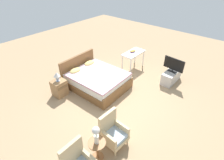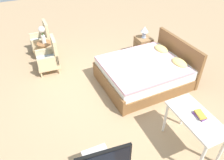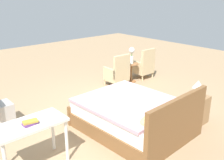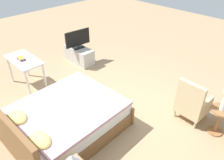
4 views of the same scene
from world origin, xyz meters
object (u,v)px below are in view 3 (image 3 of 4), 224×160
table_lamp (198,86)px  book_stack (30,123)px  bed (135,116)px  side_table (131,70)px  armchair_by_window_left (144,66)px  armchair_by_window_right (118,73)px  flower_vase (132,54)px  nightstand (195,109)px  vanity_desk (30,130)px

table_lamp → book_stack: table_lamp is taller
table_lamp → book_stack: bearing=-14.5°
bed → side_table: bearing=-134.6°
armchair_by_window_left → armchair_by_window_right: (1.09, -0.00, 0.00)m
side_table → book_stack: book_stack is taller
flower_vase → nightstand: size_ratio=0.84×
armchair_by_window_left → vanity_desk: 4.83m
side_table → vanity_desk: 4.33m
armchair_by_window_right → table_lamp: size_ratio=2.79×
armchair_by_window_left → table_lamp: bearing=62.1°
side_table → table_lamp: table_lamp is taller
table_lamp → armchair_by_window_left: bearing=-117.9°
flower_vase → armchair_by_window_right: bearing=0.0°
nightstand → book_stack: (3.10, -0.80, 0.49)m
nightstand → armchair_by_window_right: bearing=-96.6°
armchair_by_window_left → vanity_desk: armchair_by_window_left is taller
side_table → table_lamp: bearing=72.1°
table_lamp → bed: bearing=-27.2°
bed → armchair_by_window_right: size_ratio=2.25×
bed → side_table: size_ratio=3.73×
nightstand → table_lamp: (0.00, 0.00, 0.50)m
vanity_desk → armchair_by_window_left: bearing=-158.5°
flower_vase → table_lamp: size_ratio=1.45×
side_table → vanity_desk: size_ratio=0.53×
armchair_by_window_right → book_stack: size_ratio=4.04×
nightstand → vanity_desk: size_ratio=0.55×
side_table → armchair_by_window_right: bearing=0.0°
flower_vase → vanity_desk: (3.95, 1.77, -0.21)m
armchair_by_window_left → table_lamp: (1.39, 2.62, 0.41)m
book_stack → nightstand: bearing=165.5°
book_stack → flower_vase: bearing=-155.3°
armchair_by_window_right → table_lamp: armchair_by_window_right is taller
nightstand → table_lamp: table_lamp is taller
bed → armchair_by_window_left: 3.25m
bed → vanity_desk: (1.94, -0.26, 0.34)m
armchair_by_window_right → flower_vase: (-0.54, -0.00, 0.47)m
armchair_by_window_right → flower_vase: bearing=-180.0°
armchair_by_window_right → nightstand: size_ratio=1.62×
flower_vase → book_stack: 4.35m
armchair_by_window_left → flower_vase: bearing=-0.0°
book_stack → armchair_by_window_right: bearing=-152.0°
side_table → flower_vase: bearing=-166.0°
vanity_desk → nightstand: bearing=164.6°
armchair_by_window_left → book_stack: bearing=22.0°
armchair_by_window_right → vanity_desk: 3.84m
armchair_by_window_right → side_table: (-0.54, -0.00, -0.03)m
armchair_by_window_left → nightstand: armchair_by_window_left is taller
armchair_by_window_right → vanity_desk: armchair_by_window_right is taller
side_table → vanity_desk: vanity_desk is taller
flower_vase → nightstand: (0.85, 2.62, -0.56)m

